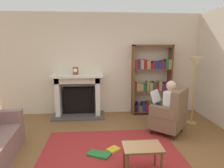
# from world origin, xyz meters

# --- Properties ---
(ground) EXTENTS (14.00, 14.00, 0.00)m
(ground) POSITION_xyz_m (0.00, 0.00, 0.00)
(ground) COLOR brown
(back_wall) EXTENTS (5.60, 0.10, 2.70)m
(back_wall) POSITION_xyz_m (0.00, 2.55, 1.35)
(back_wall) COLOR beige
(back_wall) RESTS_ON ground
(area_rug) EXTENTS (2.40, 1.80, 0.01)m
(area_rug) POSITION_xyz_m (0.00, 0.30, 0.01)
(area_rug) COLOR maroon
(area_rug) RESTS_ON ground
(fireplace) EXTENTS (1.34, 0.64, 1.12)m
(fireplace) POSITION_xyz_m (-0.70, 2.30, 0.59)
(fireplace) COLOR #4C4742
(fireplace) RESTS_ON ground
(mantel_clock) EXTENTS (0.14, 0.14, 0.19)m
(mantel_clock) POSITION_xyz_m (-0.75, 2.20, 1.22)
(mantel_clock) COLOR brown
(mantel_clock) RESTS_ON fireplace
(bookshelf) EXTENTS (1.06, 0.32, 1.88)m
(bookshelf) POSITION_xyz_m (1.27, 2.33, 0.90)
(bookshelf) COLOR brown
(bookshelf) RESTS_ON ground
(armchair_reading) EXTENTS (0.89, 0.89, 0.97)m
(armchair_reading) POSITION_xyz_m (1.31, 0.97, 0.42)
(armchair_reading) COLOR #331E14
(armchair_reading) RESTS_ON ground
(seated_reader) EXTENTS (0.59, 0.57, 1.14)m
(seated_reader) POSITION_xyz_m (1.22, 1.05, 0.62)
(seated_reader) COLOR white
(seated_reader) RESTS_ON ground
(side_table) EXTENTS (0.56, 0.39, 0.43)m
(side_table) POSITION_xyz_m (0.41, -0.32, 0.36)
(side_table) COLOR brown
(side_table) RESTS_ON ground
(scattered_books) EXTENTS (0.61, 0.44, 0.04)m
(scattered_books) POSITION_xyz_m (-0.12, 0.24, 0.03)
(scattered_books) COLOR gold
(scattered_books) RESTS_ON area_rug
(floor_lamp) EXTENTS (0.32, 0.32, 1.59)m
(floor_lamp) POSITION_xyz_m (2.04, 1.49, 1.35)
(floor_lamp) COLOR #B7933F
(floor_lamp) RESTS_ON ground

